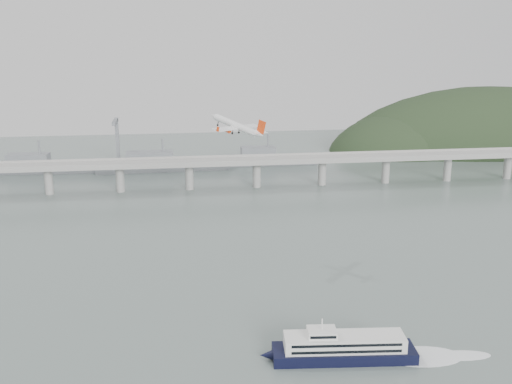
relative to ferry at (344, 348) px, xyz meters
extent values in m
plane|color=slate|center=(-18.51, 44.03, -4.32)|extent=(900.00, 900.00, 0.00)
cube|color=#959592|center=(-18.51, 244.03, 15.68)|extent=(800.00, 22.00, 2.20)
cube|color=#959592|center=(-18.51, 233.53, 17.68)|extent=(800.00, 0.60, 1.80)
cube|color=#959592|center=(-18.51, 254.53, 17.68)|extent=(800.00, 0.60, 1.80)
cylinder|color=#959592|center=(-148.51, 244.03, 5.18)|extent=(6.00, 6.00, 21.00)
cylinder|color=#959592|center=(-98.51, 244.03, 5.18)|extent=(6.00, 6.00, 21.00)
cylinder|color=#959592|center=(-48.51, 244.03, 5.18)|extent=(6.00, 6.00, 21.00)
cylinder|color=#959592|center=(1.49, 244.03, 5.18)|extent=(6.00, 6.00, 21.00)
cylinder|color=#959592|center=(51.49, 244.03, 5.18)|extent=(6.00, 6.00, 21.00)
cylinder|color=#959592|center=(101.49, 244.03, 5.18)|extent=(6.00, 6.00, 21.00)
cylinder|color=#959592|center=(151.49, 244.03, 5.18)|extent=(6.00, 6.00, 21.00)
cylinder|color=#959592|center=(201.49, 244.03, 5.18)|extent=(6.00, 6.00, 21.00)
ellipsoid|color=black|center=(251.49, 374.03, -22.32)|extent=(320.00, 150.00, 156.00)
ellipsoid|color=black|center=(156.49, 364.03, -16.32)|extent=(140.00, 110.00, 96.00)
cube|color=slate|center=(-168.51, 314.03, -0.32)|extent=(95.67, 20.15, 8.00)
cube|color=slate|center=(-178.01, 314.03, 7.68)|extent=(33.90, 15.02, 8.00)
cylinder|color=slate|center=(-168.51, 314.03, 15.68)|extent=(1.60, 1.60, 14.00)
cube|color=slate|center=(-68.51, 309.03, -0.32)|extent=(110.55, 21.43, 8.00)
cube|color=slate|center=(-79.51, 309.03, 7.68)|extent=(39.01, 16.73, 8.00)
cylinder|color=slate|center=(-68.51, 309.03, 15.68)|extent=(1.60, 1.60, 14.00)
cube|color=slate|center=(21.49, 319.03, -0.32)|extent=(85.00, 13.60, 8.00)
cube|color=slate|center=(12.99, 319.03, 7.68)|extent=(29.75, 11.90, 8.00)
cylinder|color=slate|center=(21.49, 319.03, 15.68)|extent=(1.60, 1.60, 14.00)
cube|color=slate|center=(-108.51, 344.03, 15.68)|extent=(3.00, 3.00, 40.00)
cube|color=slate|center=(-108.51, 334.03, 33.68)|extent=(3.00, 28.00, 3.00)
cube|color=black|center=(0.00, 0.00, -2.27)|extent=(52.05, 16.80, 4.09)
cone|color=black|center=(-27.52, 2.47, -2.27)|extent=(5.46, 4.53, 4.09)
cube|color=white|center=(0.00, 0.00, 2.34)|extent=(43.72, 14.03, 5.12)
cube|color=black|center=(-0.46, -5.15, 3.67)|extent=(38.74, 3.64, 1.02)
cube|color=black|center=(-0.46, -5.15, 1.21)|extent=(38.74, 3.64, 1.02)
cube|color=black|center=(0.46, 5.15, 3.67)|extent=(38.74, 3.64, 1.02)
cube|color=black|center=(0.46, 5.15, 1.21)|extent=(38.74, 3.64, 1.02)
cube|color=white|center=(-8.15, 0.73, 6.22)|extent=(10.83, 8.05, 2.66)
cube|color=black|center=(-8.48, -2.89, 6.22)|extent=(9.18, 0.95, 1.02)
cylinder|color=white|center=(-8.15, 0.73, 9.50)|extent=(0.56, 0.56, 4.09)
ellipsoid|color=white|center=(28.54, -2.56, -4.26)|extent=(30.67, 17.31, 0.20)
ellipsoid|color=white|center=(42.80, -3.84, -4.26)|extent=(22.67, 9.31, 0.20)
cylinder|color=white|center=(-27.78, 105.94, 64.32)|extent=(19.65, 22.52, 9.16)
cone|color=white|center=(-37.82, 116.73, 67.64)|extent=(5.47, 5.56, 4.18)
cone|color=white|center=(-17.33, 94.76, 61.35)|extent=(6.19, 6.18, 4.39)
cube|color=white|center=(-27.33, 105.39, 63.19)|extent=(26.41, 25.53, 3.00)
cube|color=white|center=(-17.83, 95.35, 62.20)|extent=(10.24, 9.99, 1.47)
cube|color=#E73C0F|center=(-16.62, 94.29, 65.03)|extent=(4.22, 4.03, 6.93)
cylinder|color=#E73C0F|center=(-24.76, 110.14, 61.95)|extent=(4.47, 4.71, 3.01)
cylinder|color=black|center=(-26.08, 111.56, 62.38)|extent=(2.14, 1.92, 2.20)
cube|color=white|center=(-24.58, 110.02, 62.87)|extent=(1.95, 1.99, 1.64)
cylinder|color=#E73C0F|center=(-32.27, 102.98, 62.48)|extent=(4.47, 4.71, 3.01)
cylinder|color=black|center=(-33.59, 104.40, 62.91)|extent=(2.14, 1.92, 2.20)
cube|color=white|center=(-32.09, 102.87, 63.40)|extent=(1.95, 1.99, 1.64)
cylinder|color=black|center=(-25.87, 107.29, 61.41)|extent=(0.90, 0.76, 2.30)
cylinder|color=black|center=(-26.07, 107.42, 60.40)|extent=(1.16, 1.13, 1.26)
cylinder|color=black|center=(-29.42, 103.91, 61.66)|extent=(0.90, 0.76, 2.30)
cylinder|color=black|center=(-29.61, 104.04, 60.65)|extent=(1.16, 1.13, 1.26)
cylinder|color=black|center=(-35.81, 114.36, 64.23)|extent=(0.90, 0.76, 2.30)
cylinder|color=black|center=(-36.00, 114.49, 63.22)|extent=(1.16, 1.13, 1.26)
cube|color=#E73C0F|center=(-14.25, 114.96, 63.06)|extent=(1.57, 1.49, 2.55)
cube|color=#E73C0F|center=(-37.46, 92.84, 64.70)|extent=(1.57, 1.49, 2.55)
camera|label=1|loc=(-56.78, -185.87, 110.14)|focal=42.00mm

